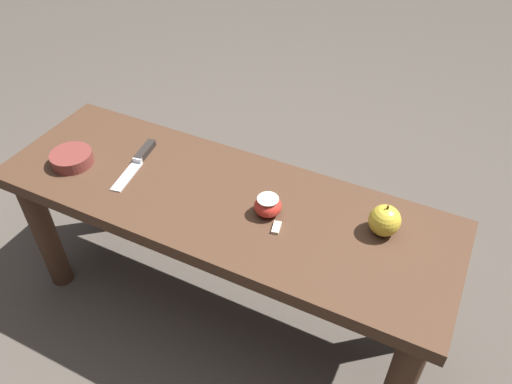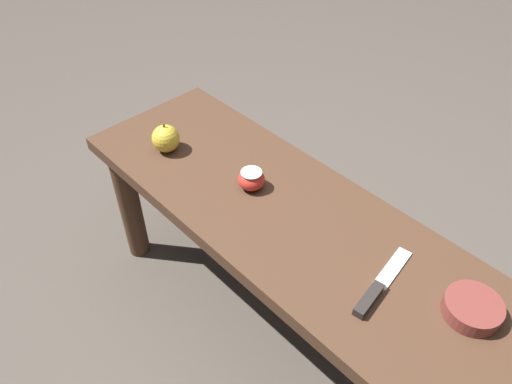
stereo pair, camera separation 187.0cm
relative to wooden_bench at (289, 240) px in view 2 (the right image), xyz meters
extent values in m
plane|color=#4C443D|center=(0.00, 0.00, -0.40)|extent=(8.00, 8.00, 0.00)
cube|color=#472D1E|center=(0.00, 0.00, 0.08)|extent=(1.27, 0.42, 0.04)
cylinder|color=#472D1E|center=(0.58, -0.15, -0.17)|extent=(0.07, 0.07, 0.46)
cylinder|color=#472D1E|center=(0.58, 0.15, -0.17)|extent=(0.07, 0.07, 0.46)
cube|color=silver|center=(-0.28, -0.04, 0.10)|extent=(0.05, 0.14, 0.00)
cube|color=silver|center=(-0.29, 0.02, 0.10)|extent=(0.03, 0.02, 0.02)
cube|color=#282321|center=(-0.29, 0.07, 0.11)|extent=(0.04, 0.10, 0.02)
sphere|color=gold|center=(0.43, 0.07, 0.14)|extent=(0.08, 0.08, 0.08)
cylinder|color=#4C3319|center=(0.43, 0.07, 0.18)|extent=(0.01, 0.01, 0.01)
ellipsoid|color=red|center=(0.14, 0.00, 0.12)|extent=(0.07, 0.07, 0.05)
cylinder|color=beige|center=(0.14, 0.00, 0.15)|extent=(0.06, 0.06, 0.00)
cube|color=beige|center=(0.19, -0.04, 0.10)|extent=(0.03, 0.04, 0.01)
cylinder|color=brown|center=(-0.45, -0.06, 0.11)|extent=(0.12, 0.12, 0.04)
camera|label=1|loc=(0.53, -0.84, 1.00)|focal=35.00mm
camera|label=2|loc=(-0.58, 0.66, 0.98)|focal=35.00mm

